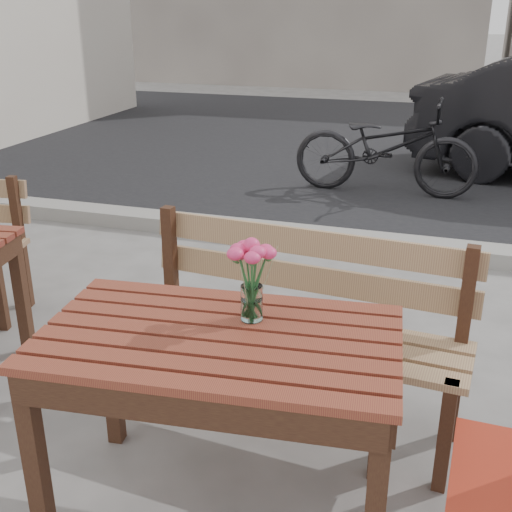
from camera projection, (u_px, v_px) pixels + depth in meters
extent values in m
cube|color=black|center=(406.00, 146.00, 8.51)|extent=(30.00, 8.00, 0.00)
cube|color=gray|center=(360.00, 242.00, 4.94)|extent=(30.00, 0.25, 0.12)
cube|color=maroon|center=(219.00, 338.00, 2.16)|extent=(1.28, 0.82, 0.03)
cube|color=black|center=(36.00, 464.00, 2.13)|extent=(0.07, 0.07, 0.72)
cube|color=black|center=(111.00, 368.00, 2.68)|extent=(0.07, 0.07, 0.72)
cube|color=black|center=(381.00, 400.00, 2.47)|extent=(0.07, 0.07, 0.72)
cube|color=#8E6749|center=(291.00, 333.00, 2.73)|extent=(1.51, 0.52, 0.03)
cube|color=#8E6749|center=(309.00, 261.00, 2.83)|extent=(1.48, 0.15, 0.40)
cube|color=black|center=(137.00, 367.00, 2.91)|extent=(0.06, 0.06, 0.49)
cube|color=black|center=(445.00, 439.00, 2.43)|extent=(0.06, 0.06, 0.49)
cube|color=black|center=(171.00, 296.00, 3.12)|extent=(0.06, 0.06, 0.90)
cube|color=black|center=(460.00, 349.00, 2.65)|extent=(0.06, 0.06, 0.90)
cylinder|color=#9E2613|center=(460.00, 494.00, 2.18)|extent=(0.04, 0.04, 0.45)
cylinder|color=white|center=(252.00, 303.00, 2.23)|extent=(0.08, 0.08, 0.13)
cylinder|color=#2C6E36|center=(252.00, 286.00, 2.21)|extent=(0.05, 0.05, 0.26)
cube|color=black|center=(21.00, 295.00, 3.38)|extent=(0.07, 0.07, 0.69)
cube|color=black|center=(20.00, 244.00, 3.89)|extent=(0.06, 0.06, 0.84)
imported|color=black|center=(385.00, 147.00, 6.25)|extent=(1.78, 0.63, 0.93)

